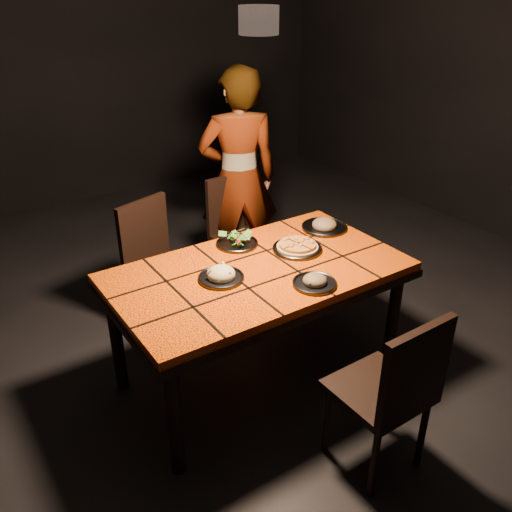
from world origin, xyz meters
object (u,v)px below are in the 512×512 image
plate_pizza (297,247)px  chair_near (394,388)px  dining_table (258,281)px  chair_far_left (156,257)px  diner (239,179)px  chair_far_right (237,226)px  plate_pasta (221,276)px

plate_pizza → chair_near: bearing=-100.9°
dining_table → chair_far_left: (-0.23, 0.88, -0.17)m
dining_table → diner: 1.27m
chair_far_right → chair_far_left: bearing=-172.6°
chair_near → plate_pizza: bearing=-101.6°
chair_far_left → diner: bearing=-1.4°
chair_far_right → plate_pizza: 1.01m
chair_far_right → diner: bearing=48.5°
chair_far_right → plate_pasta: bearing=-128.4°
dining_table → chair_near: bearing=-82.2°
dining_table → plate_pasta: plate_pasta is taller
diner → plate_pizza: bearing=96.5°
dining_table → chair_far_right: chair_far_right is taller
chair_far_right → chair_near: bearing=-103.5°
diner → plate_pizza: (-0.26, -1.06, -0.06)m
diner → plate_pasta: (-0.81, -1.11, -0.05)m
chair_far_left → plate_pasta: (0.00, -0.87, 0.27)m
chair_near → diner: diner is taller
plate_pasta → dining_table: bearing=-2.4°
dining_table → chair_near: chair_near is taller
chair_far_right → plate_pasta: (-0.72, -1.00, 0.27)m
chair_far_left → chair_far_right: size_ratio=1.01×
chair_near → chair_far_left: 1.84m
chair_far_left → plate_pizza: bearing=-74.2°
chair_far_left → diner: size_ratio=0.54×
plate_pasta → chair_near: bearing=-69.1°
chair_far_left → plate_pasta: size_ratio=3.62×
chair_near → chair_far_right: chair_near is taller
dining_table → chair_far_left: bearing=104.7°
chair_far_right → diner: 0.35m
chair_far_left → plate_pizza: chair_far_left is taller
chair_far_right → plate_pizza: bearing=-103.3°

